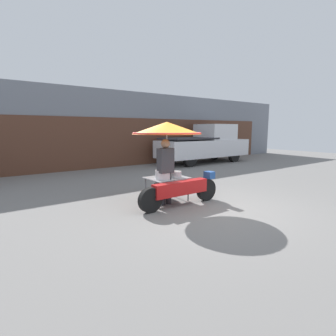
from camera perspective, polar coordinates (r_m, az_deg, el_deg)
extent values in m
plane|color=slate|center=(6.37, 8.63, -8.54)|extent=(36.00, 36.00, 0.00)
cube|color=gray|center=(13.63, -17.91, 8.11)|extent=(28.00, 2.00, 3.72)
cube|color=#563323|center=(12.67, -16.29, 5.19)|extent=(23.80, 0.06, 2.40)
cylinder|color=black|center=(6.94, 8.31, -4.68)|extent=(0.57, 0.14, 0.57)
cylinder|color=black|center=(5.89, -3.88, -6.99)|extent=(0.57, 0.14, 0.57)
cube|color=red|center=(6.34, 2.74, -4.37)|extent=(1.53, 0.24, 0.32)
cube|color=#234C93|center=(6.94, 8.98, -1.50)|extent=(0.20, 0.24, 0.18)
cylinder|color=black|center=(7.02, -1.44, -4.69)|extent=(0.51, 0.14, 0.51)
cylinder|color=#515156|center=(6.80, 4.42, -4.75)|extent=(0.03, 0.03, 0.60)
cylinder|color=#515156|center=(7.33, 0.85, -3.75)|extent=(0.03, 0.03, 0.60)
cylinder|color=#515156|center=(6.29, -1.53, -5.82)|extent=(0.03, 0.03, 0.60)
cylinder|color=#515156|center=(6.86, -4.87, -4.63)|extent=(0.03, 0.03, 0.60)
cube|color=#9E9EA3|center=(6.75, -0.25, -2.13)|extent=(1.01, 0.82, 0.02)
cylinder|color=#B2B2B7|center=(6.67, -0.25, 2.63)|extent=(0.03, 0.03, 1.11)
cone|color=orange|center=(6.63, -0.26, 8.71)|extent=(1.77, 1.77, 0.31)
torus|color=red|center=(6.63, -0.26, 7.55)|extent=(1.73, 1.73, 0.05)
cylinder|color=silver|center=(6.48, -1.12, -1.46)|extent=(0.38, 0.38, 0.23)
cylinder|color=#B7B7BC|center=(6.74, 1.58, -1.38)|extent=(0.32, 0.32, 0.16)
cylinder|color=#B7B7BC|center=(6.84, -1.40, -1.53)|extent=(0.32, 0.32, 0.09)
cylinder|color=#1E936B|center=(7.07, 0.48, -0.74)|extent=(0.21, 0.21, 0.20)
cylinder|color=#2D2D33|center=(6.43, -1.20, -4.61)|extent=(0.14, 0.14, 0.80)
cylinder|color=#2D2D33|center=(6.53, 0.10, -4.40)|extent=(0.14, 0.14, 0.80)
cube|color=#38383D|center=(6.36, -0.55, 1.65)|extent=(0.38, 0.22, 0.60)
sphere|color=#A87A5B|center=(6.32, -0.56, 5.32)|extent=(0.22, 0.22, 0.22)
cylinder|color=black|center=(15.33, 14.19, 2.64)|extent=(0.72, 0.24, 0.72)
cylinder|color=black|center=(16.36, 10.02, 3.12)|extent=(0.72, 0.24, 0.72)
cylinder|color=black|center=(12.98, 4.83, 1.85)|extent=(0.72, 0.24, 0.72)
cylinder|color=black|center=(14.17, 0.73, 2.44)|extent=(0.72, 0.24, 0.72)
cube|color=silver|center=(14.61, 7.76, 4.32)|extent=(5.50, 1.82, 0.90)
cube|color=silver|center=(15.20, 10.24, 7.75)|extent=(1.87, 1.67, 0.86)
cube|color=#2D2D33|center=(13.84, 4.51, 6.43)|extent=(2.86, 1.74, 0.08)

